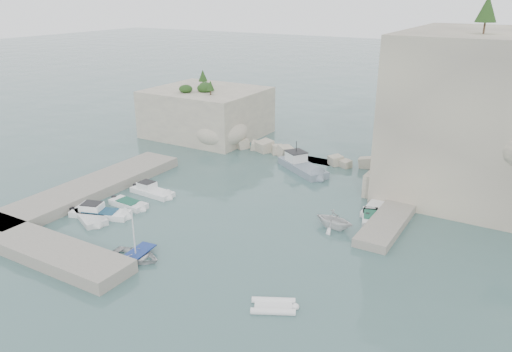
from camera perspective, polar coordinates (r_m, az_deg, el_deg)
The scene contains 20 objects.
ground at distance 47.67m, azimuth -3.70°, elevation -5.55°, with size 400.00×400.00×0.00m, color #446664.
cliff_terrace at distance 57.84m, azimuth 17.41°, elevation -0.36°, with size 8.00×10.00×2.50m, color beige.
outcrop_west at distance 76.83m, azimuth -5.64°, elevation 7.27°, with size 16.00×14.00×7.00m, color beige.
quay_west at distance 57.46m, azimuth -18.46°, elevation -1.36°, with size 5.00×24.00×1.10m, color #9E9689.
quay_south at distance 45.99m, azimuth -23.32°, elevation -7.57°, with size 18.00×4.00×1.10m, color #9E9689.
ledge_east at distance 50.80m, azimuth 15.63°, elevation -4.11°, with size 3.00×16.00×0.80m, color #9E9689.
breakwater at distance 65.77m, azimuth 6.39°, elevation 2.45°, with size 28.00×3.00×1.40m, color beige.
motorboat_b at distance 55.56m, azimuth -11.74°, elevation -2.06°, with size 5.60×1.83×1.40m, color white, non-canonical shape.
motorboat_c at distance 53.09m, azimuth -14.34°, elevation -3.37°, with size 4.62×1.68×0.70m, color white, non-canonical shape.
motorboat_d at distance 51.60m, azimuth -17.31°, elevation -4.39°, with size 6.46×1.92×1.40m, color white, non-canonical shape.
motorboat_e at distance 51.15m, azimuth -18.34°, elevation -4.73°, with size 5.00×2.05×0.70m, color silver, non-canonical shape.
rowboat at distance 42.96m, azimuth -13.54°, elevation -9.22°, with size 3.09×4.32×0.90m, color silver.
inflatable_dinghy at distance 36.07m, azimuth 1.98°, elevation -14.86°, with size 3.41×1.65×0.44m, color white, non-canonical shape.
tender_east_a at distance 47.47m, azimuth 8.88°, elevation -5.88°, with size 3.21×3.72×1.96m, color white.
tender_east_b at distance 49.71m, azimuth 12.89°, elevation -4.92°, with size 4.26×1.45×0.70m, color white, non-canonical shape.
tender_east_c at distance 51.82m, azimuth 13.34°, elevation -3.88°, with size 4.86×1.57×0.70m, color silver, non-canonical shape.
tender_east_d at distance 54.47m, azimuth 14.08°, elevation -2.73°, with size 1.68×4.47×1.73m, color silver.
work_boat at distance 61.72m, azimuth 5.33°, elevation 0.59°, with size 8.67×2.56×2.20m, color slate, non-canonical shape.
rowboat_mast at distance 41.79m, azimuth -13.83°, elevation -6.17°, with size 0.10×0.10×4.20m, color white.
vegetation at distance 60.05m, azimuth 25.34°, elevation 15.78°, with size 53.48×13.88×13.40m.
Camera 1 is at (24.49, -35.20, 20.81)m, focal length 35.00 mm.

